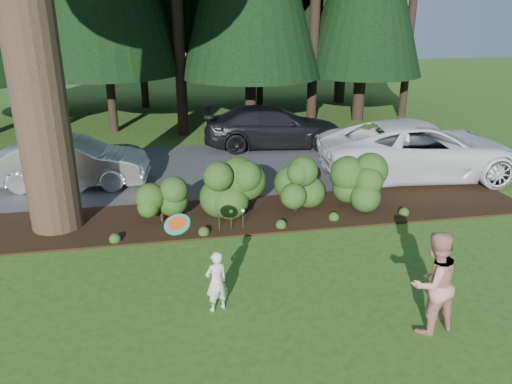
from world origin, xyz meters
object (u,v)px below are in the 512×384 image
Objects in this scene: car_dark_suv at (274,127)px; frisbee at (177,224)px; car_white_suv at (421,150)px; child at (216,281)px; car_silver_wagon at (72,162)px; adult at (433,283)px.

frisbee is at bearing 163.69° from car_dark_suv.
car_white_suv reaches higher than child.
car_white_suv is (10.95, -1.17, 0.15)m from car_silver_wagon.
adult is at bearing -175.30° from car_dark_suv.
car_dark_suv is 2.93× the size of adult.
child is at bearing 136.20° from car_white_suv.
car_silver_wagon is 0.84× the size of car_dark_suv.
frisbee is (-0.64, -0.15, 1.26)m from child.
car_white_suv is 1.20× the size of car_dark_suv.
adult is (-3.77, -7.59, -0.01)m from car_white_suv.
child is (-7.31, -6.32, -0.34)m from car_white_suv.
car_silver_wagon is at bearing 111.42° from frisbee.
child is 1.43m from frisbee.
adult reaches higher than car_white_suv.
car_white_suv is 3.51× the size of adult.
adult is (7.18, -8.76, 0.15)m from car_silver_wagon.
child is at bearing 166.50° from car_dark_suv.
car_dark_suv is at bearing -59.38° from car_silver_wagon.
car_dark_suv is 12.04m from adult.
car_silver_wagon is at bearing -86.81° from child.
car_dark_suv is at bearing 69.55° from frisbee.
frisbee is at bearing 134.46° from car_white_suv.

